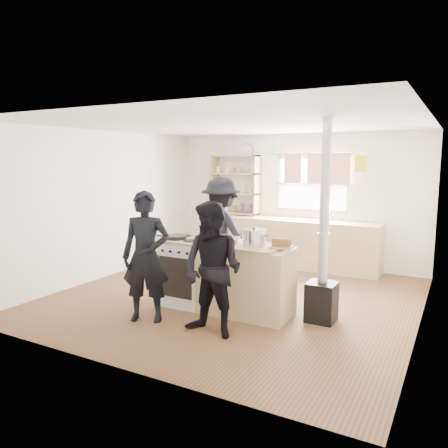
{
  "coord_description": "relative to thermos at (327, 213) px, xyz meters",
  "views": [
    {
      "loc": [
        2.86,
        -5.52,
        2.02
      ],
      "look_at": [
        -0.12,
        -0.1,
        1.1
      ],
      "focal_mm": 35.0,
      "sensor_mm": 36.0,
      "label": 1
    }
  ],
  "objects": [
    {
      "name": "cooking_island",
      "position": [
        -0.59,
        -2.77,
        -0.6
      ],
      "size": [
        1.97,
        0.64,
        0.93
      ],
      "color": "white",
      "rests_on": "ground"
    },
    {
      "name": "ground",
      "position": [
        -0.73,
        -2.22,
        -1.07
      ],
      "size": [
        5.0,
        5.0,
        0.01
      ],
      "primitive_type": "cube",
      "color": "brown",
      "rests_on": "ground"
    },
    {
      "name": "thermos",
      "position": [
        0.0,
        0.0,
        0.0
      ],
      "size": [
        0.1,
        0.1,
        0.34
      ],
      "primitive_type": "cylinder",
      "color": "silver",
      "rests_on": "back_counter"
    },
    {
      "name": "person_near_left",
      "position": [
        -1.28,
        -3.56,
        -0.25
      ],
      "size": [
        0.7,
        0.6,
        1.64
      ],
      "primitive_type": "imported",
      "rotation": [
        0.0,
        0.0,
        0.4
      ],
      "color": "black",
      "rests_on": "ground"
    },
    {
      "name": "stockpot_counter",
      "position": [
        -0.17,
        -2.75,
        -0.03
      ],
      "size": [
        0.31,
        0.31,
        0.23
      ],
      "color": "silver",
      "rests_on": "cooking_island"
    },
    {
      "name": "shelving_unit",
      "position": [
        -1.93,
        0.12,
        0.44
      ],
      "size": [
        1.0,
        0.28,
        1.2
      ],
      "color": "tan",
      "rests_on": "back_counter"
    },
    {
      "name": "back_counter",
      "position": [
        -0.73,
        0.0,
        -0.62
      ],
      "size": [
        3.4,
        0.55,
        0.9
      ],
      "primitive_type": "cube",
      "color": "tan",
      "rests_on": "ground"
    },
    {
      "name": "person_near_right",
      "position": [
        -0.31,
        -3.57,
        -0.29
      ],
      "size": [
        0.8,
        0.65,
        1.55
      ],
      "primitive_type": "imported",
      "rotation": [
        0.0,
        0.0,
        -0.09
      ],
      "color": "black",
      "rests_on": "ground"
    },
    {
      "name": "stockpot_stove",
      "position": [
        -1.01,
        -2.56,
        -0.06
      ],
      "size": [
        0.23,
        0.23,
        0.19
      ],
      "color": "silver",
      "rests_on": "cooking_island"
    },
    {
      "name": "flue_heater",
      "position": [
        0.67,
        -2.54,
        -0.42
      ],
      "size": [
        0.35,
        0.35,
        2.5
      ],
      "color": "black",
      "rests_on": "ground"
    },
    {
      "name": "roast_tray",
      "position": [
        -0.56,
        -2.74,
        -0.1
      ],
      "size": [
        0.38,
        0.36,
        0.06
      ],
      "color": "silver",
      "rests_on": "cooking_island"
    },
    {
      "name": "skillet_greens",
      "position": [
        -1.3,
        -2.87,
        -0.11
      ],
      "size": [
        0.3,
        0.3,
        0.05
      ],
      "color": "black",
      "rests_on": "cooking_island"
    },
    {
      "name": "bread_board",
      "position": [
        0.2,
        -2.75,
        -0.09
      ],
      "size": [
        0.3,
        0.22,
        0.12
      ],
      "color": "tan",
      "rests_on": "cooking_island"
    },
    {
      "name": "person_far",
      "position": [
        -1.19,
        -1.76,
        -0.2
      ],
      "size": [
        1.24,
        0.89,
        1.74
      ],
      "primitive_type": "imported",
      "rotation": [
        0.0,
        0.0,
        2.91
      ],
      "color": "black",
      "rests_on": "ground"
    }
  ]
}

